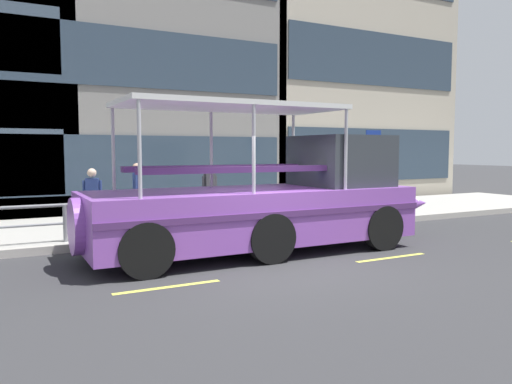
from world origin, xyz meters
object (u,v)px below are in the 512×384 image
pedestrian_near_bow (316,187)px  pedestrian_mid_right (137,188)px  pedestrian_mid_left (210,188)px  duck_tour_boat (275,202)px  pedestrian_near_stern (92,194)px  parking_sign (372,157)px

pedestrian_near_bow → pedestrian_mid_right: pedestrian_mid_right is taller
pedestrian_mid_left → pedestrian_mid_right: (-2.04, 0.13, 0.05)m
duck_tour_boat → pedestrian_mid_right: 4.30m
pedestrian_near_stern → pedestrian_mid_left: bearing=8.0°
pedestrian_near_bow → pedestrian_mid_right: bearing=174.7°
parking_sign → pedestrian_near_stern: parking_sign is taller
duck_tour_boat → parking_sign: bearing=29.1°
duck_tour_boat → pedestrian_near_bow: (3.34, 3.24, 0.02)m
pedestrian_mid_left → pedestrian_mid_right: bearing=176.2°
pedestrian_near_bow → pedestrian_near_stern: size_ratio=0.95×
parking_sign → pedestrian_mid_right: 7.54m
pedestrian_mid_left → pedestrian_near_stern: 3.34m
pedestrian_mid_right → pedestrian_near_stern: pedestrian_mid_right is taller
parking_sign → pedestrian_near_stern: bearing=178.9°
pedestrian_near_stern → pedestrian_near_bow: bearing=0.8°
parking_sign → pedestrian_mid_left: size_ratio=1.66×
pedestrian_near_bow → pedestrian_near_stern: pedestrian_near_stern is taller
pedestrian_mid_left → pedestrian_mid_right: size_ratio=0.95×
pedestrian_near_stern → pedestrian_mid_right: bearing=25.5°
pedestrian_mid_right → pedestrian_mid_left: bearing=-3.8°
pedestrian_near_stern → parking_sign: bearing=-1.1°
pedestrian_mid_right → pedestrian_near_stern: bearing=-154.5°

